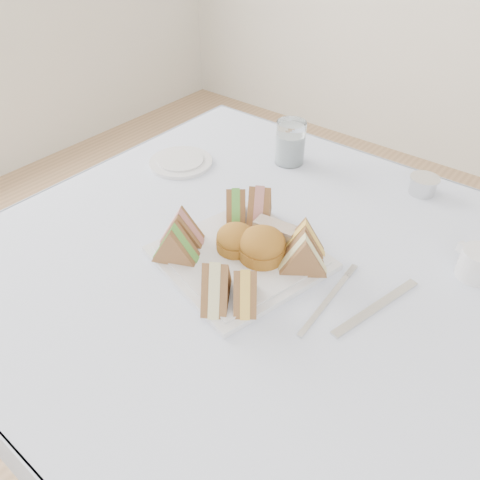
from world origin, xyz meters
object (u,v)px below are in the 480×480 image
Objects in this scene: table at (248,367)px; creamer_jug at (477,264)px; serving_plate at (240,258)px; water_glass at (290,143)px.

creamer_jug is at bearing 28.95° from table.
serving_plate reaches higher than table.
serving_plate is 0.41m from water_glass.
table is 8.29× the size of water_glass.
table is 3.28× the size of serving_plate.
creamer_jug is (0.37, 0.20, 0.40)m from table.
creamer_jug is (0.50, -0.14, -0.03)m from water_glass.
serving_plate is (0.00, -0.03, 0.38)m from table.
table is at bearing 108.01° from serving_plate.
creamer_jug reaches higher than table.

